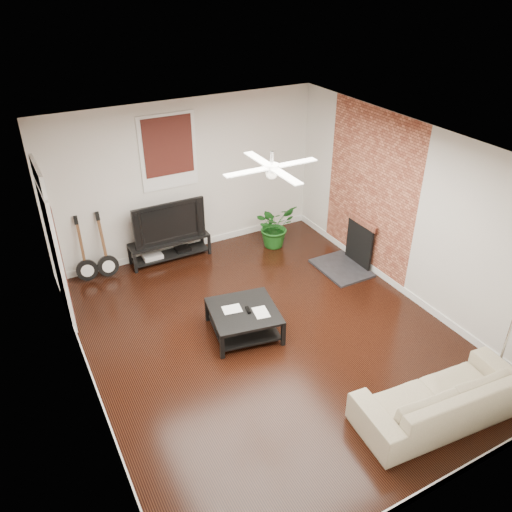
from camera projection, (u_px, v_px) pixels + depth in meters
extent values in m
cube|color=black|center=(269.00, 336.00, 7.46)|extent=(5.00, 6.00, 0.01)
cube|color=white|center=(272.00, 151.00, 6.04)|extent=(5.00, 6.00, 0.01)
cube|color=silver|center=(187.00, 179.00, 9.03)|extent=(5.00, 0.01, 2.80)
cube|color=silver|center=(439.00, 404.00, 4.47)|extent=(5.00, 0.01, 2.80)
cube|color=silver|center=(78.00, 306.00, 5.73)|extent=(0.01, 6.00, 2.80)
cube|color=silver|center=(412.00, 214.00, 7.77)|extent=(0.01, 6.00, 2.80)
cube|color=brown|center=(370.00, 192.00, 8.52)|extent=(0.02, 2.20, 2.80)
cube|color=black|center=(351.00, 244.00, 8.88)|extent=(0.80, 1.10, 0.92)
cube|color=#3D1110|center=(168.00, 152.00, 8.60)|extent=(1.00, 0.06, 1.30)
cube|color=white|center=(55.00, 244.00, 7.26)|extent=(0.08, 1.00, 2.50)
cube|color=black|center=(170.00, 249.00, 9.26)|extent=(1.45, 0.39, 0.41)
imported|color=black|center=(167.00, 220.00, 8.98)|extent=(1.30, 0.17, 0.75)
cube|color=black|center=(244.00, 321.00, 7.43)|extent=(1.10, 1.10, 0.40)
imported|color=tan|center=(441.00, 396.00, 6.01)|extent=(2.16, 1.00, 0.61)
imported|color=#185618|center=(275.00, 226.00, 9.60)|extent=(0.86, 0.78, 0.83)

